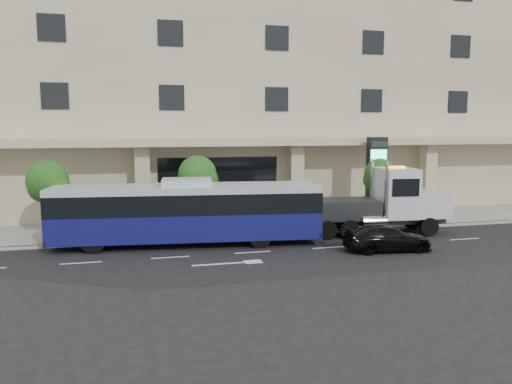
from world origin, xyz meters
The scene contains 11 objects.
ground centered at (0.00, 0.00, 0.00)m, with size 120.00×120.00×0.00m, color black.
sidewalk centered at (0.00, 5.00, 0.07)m, with size 120.00×6.00×0.15m, color gray.
curb centered at (0.00, 2.00, 0.07)m, with size 120.00×0.30×0.15m, color gray.
convention_center centered at (0.00, 15.42, 9.97)m, with size 60.00×17.60×20.00m.
tree_left centered at (-9.97, 3.59, 3.11)m, with size 2.27×2.20×4.22m.
tree_mid centered at (-1.97, 3.59, 3.26)m, with size 2.28×2.20×4.38m.
tree_right centered at (9.53, 3.59, 3.04)m, with size 2.10×2.00×4.04m.
city_bus centered at (-2.91, 0.92, 1.77)m, with size 13.96×4.41×3.48m.
tow_truck centered at (8.25, 0.94, 1.76)m, with size 9.44×3.12×4.28m.
black_sedan centered at (6.57, -2.79, 0.64)m, with size 1.78×4.39×1.27m, color black.
signage_pylon centered at (9.83, 4.71, 2.87)m, with size 1.37×0.62×5.35m.
Camera 1 is at (-5.70, -24.71, 6.03)m, focal length 35.00 mm.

